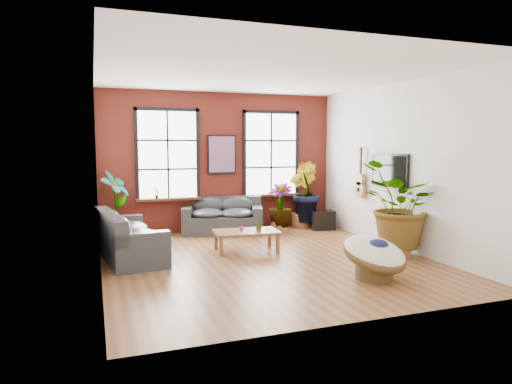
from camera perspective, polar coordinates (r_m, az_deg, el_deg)
room at (r=8.70m, az=1.01°, el=2.96°), size 6.04×6.54×3.54m
sofa_back at (r=11.43m, az=-4.19°, el=-3.09°), size 2.14×1.48×0.89m
sofa_left at (r=9.20m, az=-15.86°, el=-5.50°), size 1.26×2.40×0.91m
coffee_table at (r=9.47m, az=-1.23°, el=-5.15°), size 1.38×0.87×0.51m
papasan_chair at (r=7.76m, az=14.60°, el=-7.64°), size 1.35×1.35×0.78m
poster at (r=11.58m, az=-4.31°, el=4.71°), size 0.74×0.06×0.98m
tv_wall_unit at (r=10.49m, az=15.29°, el=2.15°), size 0.13×1.86×1.20m
media_box at (r=12.02m, az=8.27°, el=-3.46°), size 0.69×0.61×0.49m
pot_back_left at (r=11.02m, az=-17.27°, el=-4.90°), size 0.59×0.59×0.35m
pot_back_right at (r=12.28m, az=5.70°, el=-3.49°), size 0.56×0.56×0.38m
pot_right_wall at (r=9.42m, az=17.34°, el=-6.71°), size 0.55×0.55×0.36m
pot_mid at (r=11.55m, az=2.92°, el=-4.21°), size 0.58×0.58×0.32m
floor_plant_back_left at (r=10.92m, az=-17.18°, el=-1.23°), size 0.90×0.93×1.47m
floor_plant_back_right at (r=12.15m, az=5.97°, el=0.07°), size 0.98×1.08×1.62m
floor_plant_right_wall at (r=9.32m, az=17.56°, el=-1.59°), size 2.02×1.94×1.72m
floor_plant_mid at (r=11.47m, az=3.05°, el=-1.62°), size 0.86×0.86×1.10m
table_plant at (r=9.40m, az=0.38°, el=-4.20°), size 0.24×0.22×0.23m
sill_plant_left at (r=11.26m, az=-12.33°, el=-0.12°), size 0.17×0.17×0.27m
sill_plant_right at (r=12.14m, az=3.55°, el=0.45°), size 0.19×0.19×0.27m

